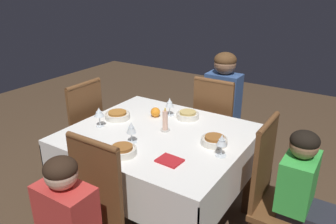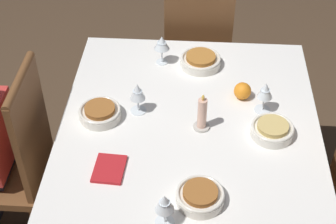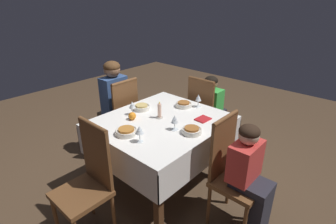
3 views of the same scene
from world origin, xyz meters
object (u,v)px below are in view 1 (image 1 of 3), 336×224
chair_west (80,133)px  chair_south (85,224)px  bowl_north (188,115)px  chair_north (216,127)px  dining_table (159,145)px  person_child_green (306,203)px  wine_glass_north (170,103)px  person_adult_denim (224,107)px  chair_east (277,194)px  bowl_west (117,115)px  candle_centerpiece (165,122)px  bowl_south (122,150)px  wine_glass_west (99,113)px  napkin_red_folded (170,161)px  bowl_east (214,140)px  wine_glass_east (222,141)px  orange_fruit (155,112)px  wine_glass_south (131,128)px

chair_west → chair_south: bearing=48.1°
bowl_north → chair_north: bearing=82.9°
dining_table → person_child_green: person_child_green is taller
person_child_green → wine_glass_north: person_child_green is taller
person_adult_denim → chair_east: bearing=130.4°
chair_south → bowl_north: (0.00, 1.11, 0.26)m
bowl_west → candle_centerpiece: size_ratio=1.10×
wine_glass_north → candle_centerpiece: bearing=-63.9°
chair_south → bowl_south: (-0.05, 0.40, 0.26)m
wine_glass_west → napkin_red_folded: bearing=-12.0°
bowl_east → person_adult_denim: bearing=109.1°
chair_south → person_child_green: (0.97, 0.83, 0.01)m
chair_south → wine_glass_west: chair_south is taller
chair_north → wine_glass_east: bearing=115.8°
chair_south → dining_table: bearing=93.2°
bowl_west → chair_south: bearing=-60.9°
chair_west → bowl_west: size_ratio=5.25×
orange_fruit → candle_centerpiece: bearing=-40.4°
wine_glass_east → napkin_red_folded: wine_glass_east is taller
person_adult_denim → orange_fruit: (-0.28, -0.71, 0.13)m
person_child_green → bowl_west: bearing=90.9°
wine_glass_north → wine_glass_south: same height
chair_east → chair_north: bearing=46.0°
dining_table → person_adult_denim: size_ratio=1.02×
chair_west → bowl_south: (0.83, -0.40, 0.26)m
bowl_north → bowl_west: bearing=-146.9°
chair_east → person_child_green: (0.17, -0.00, 0.01)m
chair_east → bowl_east: chair_east is taller
wine_glass_west → napkin_red_folded: wine_glass_west is taller
bowl_west → bowl_south: bearing=-46.2°
chair_east → bowl_west: chair_east is taller
candle_centerpiece → person_adult_denim: bearing=85.0°
chair_north → wine_glass_north: bearing=66.3°
orange_fruit → napkin_red_folded: orange_fruit is taller
dining_table → bowl_south: bowl_south is taller
chair_south → napkin_red_folded: (0.24, 0.48, 0.24)m
bowl_west → wine_glass_west: wine_glass_west is taller
bowl_east → wine_glass_south: bearing=-149.9°
wine_glass_west → bowl_west: bearing=87.0°
candle_centerpiece → bowl_west: bearing=-178.5°
wine_glass_east → orange_fruit: (-0.69, 0.29, -0.06)m
wine_glass_west → orange_fruit: wine_glass_west is taller
person_child_green → person_adult_denim: bearing=46.3°
wine_glass_west → orange_fruit: 0.45m
dining_table → bowl_east: (0.41, 0.05, 0.13)m
chair_north → bowl_west: chair_north is taller
chair_west → person_child_green: chair_west is taller
wine_glass_south → bowl_west: size_ratio=0.76×
wine_glass_east → chair_north: bearing=115.8°
wine_glass_east → bowl_north: bearing=138.9°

